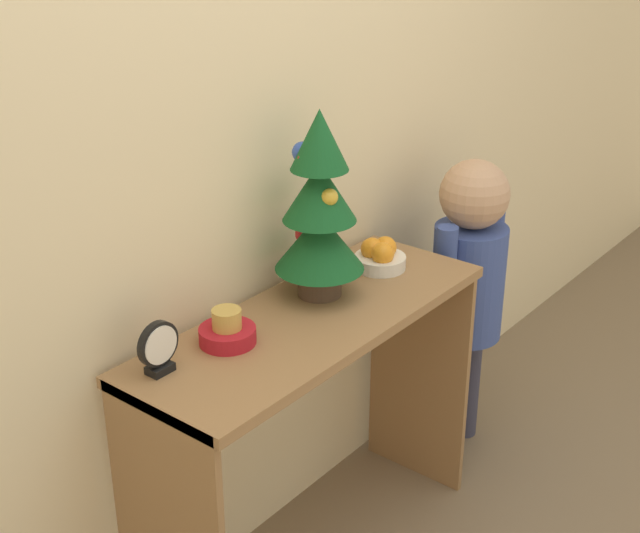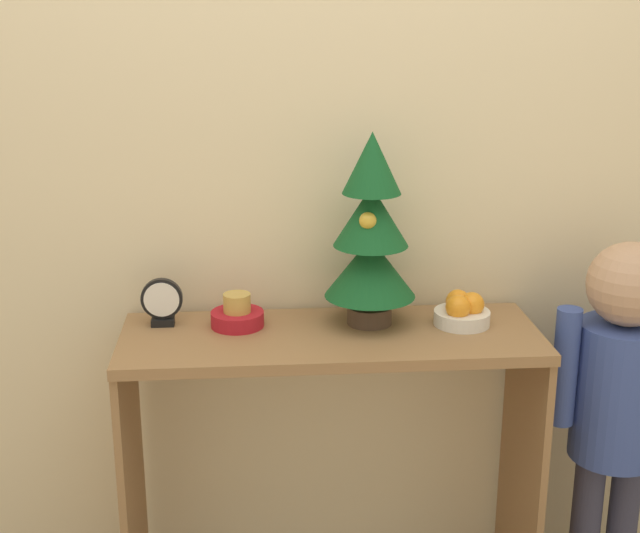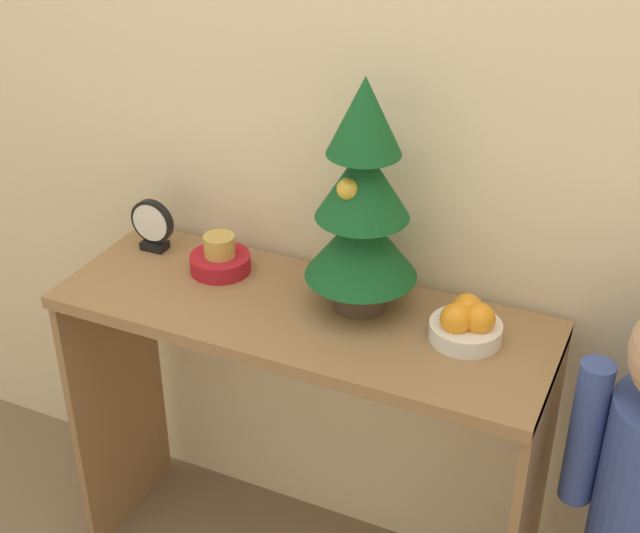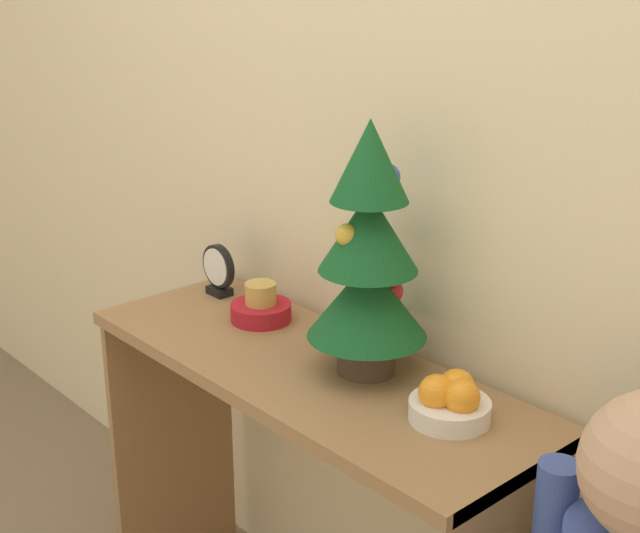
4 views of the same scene
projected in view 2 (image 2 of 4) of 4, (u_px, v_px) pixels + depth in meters
The scene contains 7 objects.
back_wall at pixel (323, 155), 2.46m from camera, with size 7.00×0.05×2.50m, color beige.
console_table at pixel (331, 402), 2.41m from camera, with size 1.11×0.40×0.82m.
mini_tree at pixel (371, 233), 2.35m from camera, with size 0.25×0.25×0.52m.
fruit_bowl at pixel (462, 311), 2.41m from camera, with size 0.15×0.15×0.09m.
singing_bowl at pixel (237, 315), 2.39m from camera, with size 0.14×0.14×0.09m.
desk_clock at pixel (162, 303), 2.39m from camera, with size 0.11×0.04×0.13m.
child_figure at pixel (619, 382), 2.44m from camera, with size 0.38×0.24×1.05m.
Camera 2 is at (-0.21, -1.99, 1.68)m, focal length 50.00 mm.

